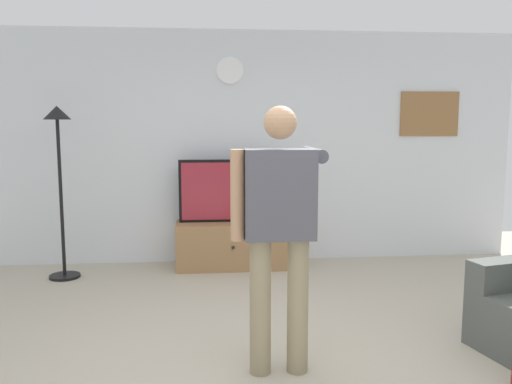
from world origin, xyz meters
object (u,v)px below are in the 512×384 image
Objects in this scene: framed_picture at (429,114)px; floor_lamp at (59,156)px; person_standing_nearer_lamp at (279,223)px; wall_clock at (230,71)px; tv_stand at (232,245)px; television at (232,191)px.

framed_picture reaches higher than floor_lamp.
person_standing_nearer_lamp is (-2.20, -2.86, -0.75)m from framed_picture.
wall_clock is at bearing -179.88° from framed_picture.
tv_stand is at bearing -172.97° from framed_picture.
person_standing_nearer_lamp is at bearing -127.61° from framed_picture.
tv_stand is 0.62m from television.
person_standing_nearer_lamp is at bearing -85.86° from television.
floor_lamp is at bearing -170.67° from television.
person_standing_nearer_lamp reaches higher than television.
wall_clock is 2.44m from framed_picture.
tv_stand is at bearing -90.00° from television.
wall_clock is (-0.00, 0.29, 1.97)m from tv_stand.
framed_picture is 0.41× the size of person_standing_nearer_lamp.
wall_clock is at bearing 93.79° from person_standing_nearer_lamp.
tv_stand is 2.00m from wall_clock.
floor_lamp is (-1.80, -0.25, 1.04)m from tv_stand.
person_standing_nearer_lamp is (1.99, -2.32, -0.30)m from floor_lamp.
framed_picture is (2.39, 0.30, 1.49)m from tv_stand.
wall_clock is at bearing 90.00° from television.
television is at bearing -90.00° from wall_clock.
floor_lamp is 3.07m from person_standing_nearer_lamp.
person_standing_nearer_lamp is at bearing -86.21° from wall_clock.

